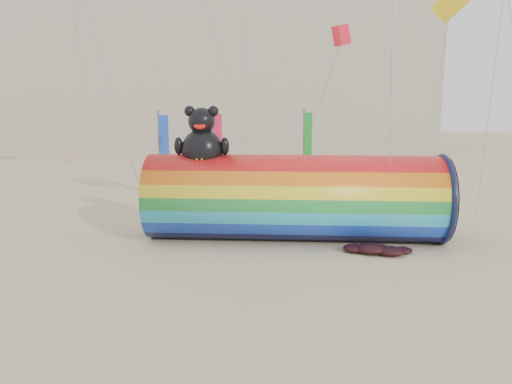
# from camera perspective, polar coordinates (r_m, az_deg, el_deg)

# --- Properties ---
(ground) EXTENTS (160.00, 160.00, 0.00)m
(ground) POSITION_cam_1_polar(r_m,az_deg,el_deg) (17.70, -1.95, -8.53)
(ground) COLOR #CCB58C
(ground) RESTS_ON ground
(hotel_building) EXTENTS (60.40, 15.40, 20.60)m
(hotel_building) POSITION_cam_1_polar(r_m,az_deg,el_deg) (64.24, -8.91, 14.40)
(hotel_building) COLOR #B7AD99
(hotel_building) RESTS_ON ground
(windsock_assembly) EXTENTS (12.19, 3.71, 5.62)m
(windsock_assembly) POSITION_cam_1_polar(r_m,az_deg,el_deg) (20.77, 4.41, -0.38)
(windsock_assembly) COLOR red
(windsock_assembly) RESTS_ON ground
(kite_handler) EXTENTS (0.65, 0.48, 1.66)m
(kite_handler) POSITION_cam_1_polar(r_m,az_deg,el_deg) (20.91, 11.73, -3.39)
(kite_handler) COLOR #57575E
(kite_handler) RESTS_ON ground
(fabric_bundle) EXTENTS (2.62, 1.35, 0.41)m
(fabric_bundle) POSITION_cam_1_polar(r_m,az_deg,el_deg) (19.64, 13.61, -6.36)
(fabric_bundle) COLOR #34090D
(fabric_bundle) RESTS_ON ground
(festival_banners) EXTENTS (9.36, 6.60, 5.20)m
(festival_banners) POSITION_cam_1_polar(r_m,az_deg,el_deg) (32.44, -2.62, 4.93)
(festival_banners) COLOR #59595E
(festival_banners) RESTS_ON ground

